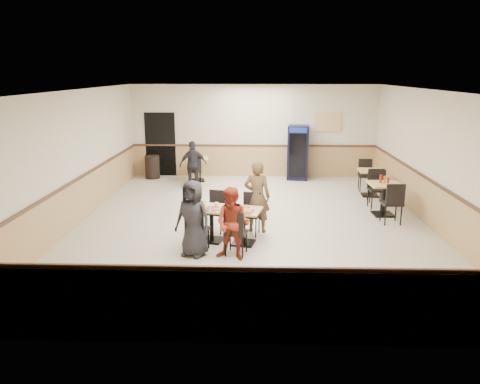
{
  "coord_description": "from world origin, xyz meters",
  "views": [
    {
      "loc": [
        0.05,
        -10.31,
        3.38
      ],
      "look_at": [
        -0.28,
        -0.5,
        0.85
      ],
      "focal_mm": 35.0,
      "sensor_mm": 36.0,
      "label": 1
    }
  ],
  "objects_px": {
    "diner_man_opposite": "(257,197)",
    "side_table_far": "(371,179)",
    "diner_woman_left": "(193,218)",
    "diner_woman_right": "(233,224)",
    "back_table": "(197,165)",
    "main_table": "(227,220)",
    "side_table_near": "(384,194)",
    "lone_diner": "(193,164)",
    "pepsi_cooler": "(298,153)",
    "trash_bin": "(152,167)"
  },
  "relations": [
    {
      "from": "main_table",
      "to": "lone_diner",
      "type": "distance_m",
      "value": 4.84
    },
    {
      "from": "diner_woman_right",
      "to": "pepsi_cooler",
      "type": "xyz_separation_m",
      "value": [
        1.77,
        6.78,
        0.18
      ]
    },
    {
      "from": "main_table",
      "to": "diner_woman_left",
      "type": "relative_size",
      "value": 1.0
    },
    {
      "from": "side_table_near",
      "to": "back_table",
      "type": "relative_size",
      "value": 0.96
    },
    {
      "from": "diner_woman_left",
      "to": "side_table_near",
      "type": "distance_m",
      "value": 5.06
    },
    {
      "from": "lone_diner",
      "to": "trash_bin",
      "type": "bearing_deg",
      "value": -59.2
    },
    {
      "from": "main_table",
      "to": "back_table",
      "type": "bearing_deg",
      "value": 115.74
    },
    {
      "from": "diner_woman_left",
      "to": "pepsi_cooler",
      "type": "xyz_separation_m",
      "value": [
        2.53,
        6.61,
        0.14
      ]
    },
    {
      "from": "lone_diner",
      "to": "side_table_near",
      "type": "xyz_separation_m",
      "value": [
        4.97,
        -2.66,
        -0.18
      ]
    },
    {
      "from": "main_table",
      "to": "side_table_near",
      "type": "bearing_deg",
      "value": 41.1
    },
    {
      "from": "side_table_far",
      "to": "trash_bin",
      "type": "height_order",
      "value": "trash_bin"
    },
    {
      "from": "diner_woman_right",
      "to": "diner_woman_left",
      "type": "bearing_deg",
      "value": -174.3
    },
    {
      "from": "side_table_far",
      "to": "trash_bin",
      "type": "distance_m",
      "value": 6.89
    },
    {
      "from": "diner_woman_left",
      "to": "diner_woman_right",
      "type": "bearing_deg",
      "value": 10.2
    },
    {
      "from": "diner_woman_left",
      "to": "main_table",
      "type": "bearing_deg",
      "value": 72.3
    },
    {
      "from": "main_table",
      "to": "diner_woman_right",
      "type": "xyz_separation_m",
      "value": [
        0.15,
        -0.87,
        0.21
      ]
    },
    {
      "from": "diner_woman_right",
      "to": "lone_diner",
      "type": "bearing_deg",
      "value": 122.88
    },
    {
      "from": "diner_woman_left",
      "to": "trash_bin",
      "type": "distance_m",
      "value": 6.94
    },
    {
      "from": "back_table",
      "to": "pepsi_cooler",
      "type": "distance_m",
      "value": 3.27
    },
    {
      "from": "lone_diner",
      "to": "trash_bin",
      "type": "xyz_separation_m",
      "value": [
        -1.5,
        1.21,
        -0.33
      ]
    },
    {
      "from": "pepsi_cooler",
      "to": "lone_diner",
      "type": "bearing_deg",
      "value": -151.11
    },
    {
      "from": "lone_diner",
      "to": "back_table",
      "type": "relative_size",
      "value": 1.71
    },
    {
      "from": "side_table_near",
      "to": "side_table_far",
      "type": "bearing_deg",
      "value": 86.63
    },
    {
      "from": "diner_woman_right",
      "to": "pepsi_cooler",
      "type": "bearing_deg",
      "value": 93.5
    },
    {
      "from": "diner_woman_left",
      "to": "diner_man_opposite",
      "type": "relative_size",
      "value": 0.93
    },
    {
      "from": "diner_man_opposite",
      "to": "back_table",
      "type": "relative_size",
      "value": 1.91
    },
    {
      "from": "trash_bin",
      "to": "back_table",
      "type": "bearing_deg",
      "value": -13.13
    },
    {
      "from": "side_table_far",
      "to": "trash_bin",
      "type": "relative_size",
      "value": 0.99
    },
    {
      "from": "diner_man_opposite",
      "to": "back_table",
      "type": "distance_m",
      "value": 5.18
    },
    {
      "from": "main_table",
      "to": "trash_bin",
      "type": "height_order",
      "value": "trash_bin"
    },
    {
      "from": "diner_woman_right",
      "to": "trash_bin",
      "type": "bearing_deg",
      "value": 131.84
    },
    {
      "from": "diner_woman_right",
      "to": "diner_man_opposite",
      "type": "xyz_separation_m",
      "value": [
        0.45,
        1.57,
        0.1
      ]
    },
    {
      "from": "diner_man_opposite",
      "to": "side_table_far",
      "type": "distance_m",
      "value": 4.47
    },
    {
      "from": "main_table",
      "to": "pepsi_cooler",
      "type": "height_order",
      "value": "pepsi_cooler"
    },
    {
      "from": "diner_woman_left",
      "to": "side_table_far",
      "type": "xyz_separation_m",
      "value": [
        4.38,
        4.53,
        -0.24
      ]
    },
    {
      "from": "pepsi_cooler",
      "to": "side_table_near",
      "type": "bearing_deg",
      "value": -58.19
    },
    {
      "from": "diner_man_opposite",
      "to": "side_table_near",
      "type": "xyz_separation_m",
      "value": [
        3.07,
        1.3,
        -0.26
      ]
    },
    {
      "from": "diner_woman_left",
      "to": "lone_diner",
      "type": "bearing_deg",
      "value": 120.12
    },
    {
      "from": "lone_diner",
      "to": "side_table_near",
      "type": "bearing_deg",
      "value": 131.46
    },
    {
      "from": "diner_woman_left",
      "to": "back_table",
      "type": "height_order",
      "value": "diner_woman_left"
    },
    {
      "from": "trash_bin",
      "to": "diner_woman_right",
      "type": "bearing_deg",
      "value": -66.33
    },
    {
      "from": "diner_man_opposite",
      "to": "side_table_far",
      "type": "xyz_separation_m",
      "value": [
        3.18,
        3.12,
        -0.29
      ]
    },
    {
      "from": "main_table",
      "to": "pepsi_cooler",
      "type": "xyz_separation_m",
      "value": [
        1.93,
        5.91,
        0.39
      ]
    },
    {
      "from": "diner_woman_right",
      "to": "trash_bin",
      "type": "xyz_separation_m",
      "value": [
        -2.95,
        6.74,
        -0.31
      ]
    },
    {
      "from": "diner_man_opposite",
      "to": "side_table_near",
      "type": "bearing_deg",
      "value": -147.36
    },
    {
      "from": "main_table",
      "to": "diner_woman_left",
      "type": "xyz_separation_m",
      "value": [
        -0.6,
        -0.7,
        0.25
      ]
    },
    {
      "from": "main_table",
      "to": "side_table_near",
      "type": "xyz_separation_m",
      "value": [
        3.67,
        2.0,
        0.05
      ]
    },
    {
      "from": "main_table",
      "to": "lone_diner",
      "type": "relative_size",
      "value": 1.04
    },
    {
      "from": "lone_diner",
      "to": "diner_man_opposite",
      "type": "bearing_deg",
      "value": 95.23
    },
    {
      "from": "side_table_near",
      "to": "trash_bin",
      "type": "relative_size",
      "value": 1.06
    }
  ]
}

